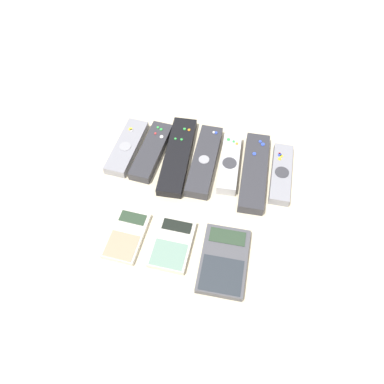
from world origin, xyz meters
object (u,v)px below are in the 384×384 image
object	(u,v)px
remote_3	(204,161)
calculator_1	(172,244)
remote_5	(254,172)
calculator_2	(224,261)
remote_0	(127,147)
remote_6	(281,174)
calculator_0	(127,235)
remote_4	(229,164)
remote_1	(151,151)
remote_2	(178,156)

from	to	relation	value
remote_3	calculator_1	bearing A→B (deg)	-95.72
remote_5	calculator_2	world-z (taller)	remote_5
remote_0	calculator_1	distance (m)	0.27
remote_3	remote_6	xyz separation A→B (m)	(0.17, 0.00, -0.00)
calculator_0	calculator_2	distance (m)	0.20
remote_4	remote_6	bearing A→B (deg)	-4.06
remote_1	calculator_2	world-z (taller)	remote_1
remote_1	remote_4	size ratio (longest dim) A/B	1.07
remote_3	remote_2	bearing A→B (deg)	177.08
remote_1	calculator_0	bearing A→B (deg)	-83.02
remote_5	calculator_2	distance (m)	0.22
remote_4	remote_0	bearing A→B (deg)	176.80
remote_2	calculator_2	xyz separation A→B (m)	(0.15, -0.23, -0.00)
calculator_1	calculator_0	bearing A→B (deg)	-178.79
remote_4	remote_5	xyz separation A→B (m)	(0.06, -0.01, -0.00)
remote_0	calculator_0	bearing A→B (deg)	-69.09
remote_4	calculator_1	world-z (taller)	remote_4
remote_0	remote_4	distance (m)	0.24
remote_0	calculator_0	xyz separation A→B (m)	(0.07, -0.22, -0.00)
remote_0	remote_2	xyz separation A→B (m)	(0.12, 0.00, 0.00)
remote_6	calculator_2	xyz separation A→B (m)	(-0.09, -0.23, -0.00)
remote_5	calculator_1	bearing A→B (deg)	-125.05
remote_2	remote_4	xyz separation A→B (m)	(0.12, 0.00, 0.00)
remote_3	remote_4	xyz separation A→B (m)	(0.06, 0.00, 0.00)
remote_2	remote_3	world-z (taller)	remote_3
remote_1	remote_3	world-z (taller)	remote_3
calculator_1	remote_5	bearing A→B (deg)	58.01
remote_4	calculator_2	size ratio (longest dim) A/B	1.11
remote_6	calculator_0	bearing A→B (deg)	-143.69
remote_5	calculator_1	size ratio (longest dim) A/B	1.88
remote_0	calculator_0	world-z (taller)	remote_0
remote_4	calculator_2	xyz separation A→B (m)	(0.03, -0.23, -0.00)
calculator_0	calculator_2	bearing A→B (deg)	-1.34
remote_5	remote_6	world-z (taller)	remote_5
remote_5	calculator_0	size ratio (longest dim) A/B	1.83
remote_2	remote_3	distance (m)	0.06
remote_1	remote_3	xyz separation A→B (m)	(0.13, -0.00, 0.00)
remote_3	calculator_1	size ratio (longest dim) A/B	1.76
remote_3	remote_5	bearing A→B (deg)	-3.89
calculator_1	calculator_2	xyz separation A→B (m)	(0.10, -0.01, 0.00)
remote_2	remote_5	distance (m)	0.18
remote_2	remote_5	bearing A→B (deg)	-6.63
calculator_0	calculator_2	xyz separation A→B (m)	(0.20, -0.01, 0.00)
remote_3	calculator_2	xyz separation A→B (m)	(0.09, -0.23, -0.00)
remote_3	remote_6	size ratio (longest dim) A/B	1.24
remote_2	calculator_0	world-z (taller)	remote_2
remote_0	remote_2	distance (m)	0.12
remote_2	calculator_0	size ratio (longest dim) A/B	1.95
remote_1	remote_3	size ratio (longest dim) A/B	0.87
remote_0	remote_5	xyz separation A→B (m)	(0.30, -0.01, 0.00)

